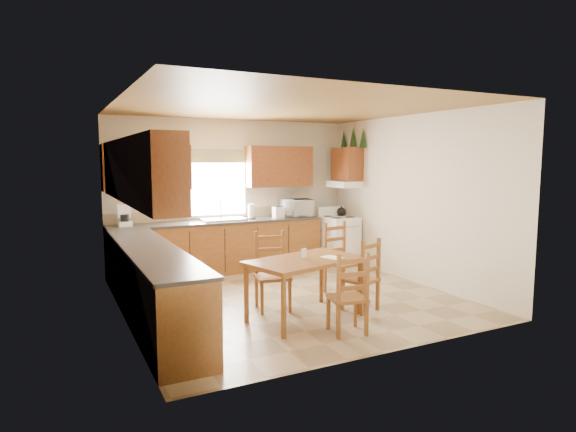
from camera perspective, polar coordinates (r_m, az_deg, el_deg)
name	(u,v)px	position (r m, az deg, el deg)	size (l,w,h in m)	color
floor	(288,298)	(7.04, 0.00, -9.65)	(4.50, 4.50, 0.00)	tan
ceiling	(288,107)	(6.80, 0.00, 12.75)	(4.50, 4.50, 0.00)	brown
wall_left	(121,212)	(6.13, -19.16, 0.40)	(4.50, 4.50, 0.00)	beige
wall_right	(412,199)	(8.05, 14.48, 1.97)	(4.50, 4.50, 0.00)	beige
wall_back	(233,194)	(8.85, -6.55, 2.55)	(4.50, 4.50, 0.00)	beige
wall_front	(389,223)	(4.90, 11.90, -0.87)	(4.50, 4.50, 0.00)	beige
lower_cab_back	(219,248)	(8.56, -8.14, -3.76)	(3.75, 0.60, 0.88)	brown
lower_cab_left	(152,286)	(6.19, -15.87, -8.01)	(0.60, 3.60, 0.88)	brown
counter_back	(219,222)	(8.49, -8.19, -0.70)	(3.75, 0.63, 0.04)	#383431
counter_left	(150,249)	(6.09, -16.01, -3.81)	(0.63, 3.60, 0.04)	#383431
backsplash	(214,214)	(8.75, -8.80, 0.23)	(3.75, 0.01, 0.18)	#9A8762
upper_cab_back_left	(147,168)	(8.26, -16.37, 5.54)	(1.41, 0.33, 0.75)	brown
upper_cab_back_right	(279,167)	(9.01, -1.05, 5.88)	(1.25, 0.33, 0.75)	brown
upper_cab_left	(136,171)	(5.97, -17.58, 5.16)	(0.33, 3.60, 0.75)	brown
upper_cab_stove	(347,164)	(9.24, 7.00, 6.13)	(0.33, 0.62, 0.62)	brown
range_hood	(344,184)	(9.22, 6.71, 3.77)	(0.44, 0.62, 0.12)	white
window_frame	(217,184)	(8.71, -8.36, 3.77)	(1.13, 0.02, 1.18)	white
window_pane	(218,184)	(8.71, -8.35, 3.77)	(1.05, 0.01, 1.10)	white
window_valance	(218,156)	(8.67, -8.35, 7.07)	(1.19, 0.01, 0.24)	#4B6431
sink_basin	(223,219)	(8.51, -7.71, -0.41)	(0.75, 0.45, 0.04)	silver
pine_decal_a	(363,138)	(9.06, 8.87, 9.13)	(0.22, 0.22, 0.36)	#183F19
pine_decal_b	(353,137)	(9.32, 7.72, 9.32)	(0.22, 0.22, 0.36)	#183F19
pine_decal_c	(344,139)	(9.58, 6.63, 9.02)	(0.22, 0.22, 0.36)	#183F19
stove	(339,241)	(9.21, 6.03, -2.96)	(0.60, 0.62, 0.89)	white
coffeemaker	(125,217)	(8.15, -18.79, -0.09)	(0.18, 0.21, 0.30)	white
paper_towel	(251,212)	(8.67, -4.39, 0.53)	(0.12, 0.12, 0.27)	white
toaster	(280,212)	(8.88, -0.98, 0.46)	(0.24, 0.16, 0.20)	white
microwave	(297,208)	(9.07, 1.04, 0.98)	(0.53, 0.39, 0.32)	white
dining_table	(305,289)	(6.08, 1.99, -8.61)	(1.42, 0.81, 0.76)	brown
chair_near_left	(347,292)	(5.60, 7.04, -8.98)	(0.40, 0.38, 0.95)	brown
chair_near_right	(360,275)	(6.44, 8.57, -6.88)	(0.40, 0.38, 0.96)	brown
chair_far_left	(273,272)	(6.38, -1.82, -6.63)	(0.43, 0.41, 1.02)	brown
chair_far_right	(343,259)	(7.20, 6.48, -5.07)	(0.44, 0.42, 1.04)	brown
table_paper	(332,257)	(6.10, 5.23, -4.89)	(0.19, 0.26, 0.00)	white
table_card	(304,254)	(6.00, 1.86, -4.47)	(0.09, 0.02, 0.12)	white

